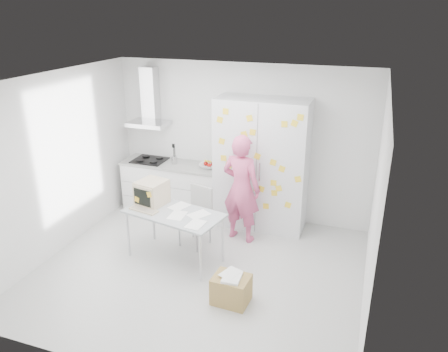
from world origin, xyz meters
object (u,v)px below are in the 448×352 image
(cardboard_box, at_px, (231,289))
(person, at_px, (241,189))
(desk, at_px, (159,201))
(chair, at_px, (197,212))

(cardboard_box, bearing_deg, person, 103.07)
(person, distance_m, cardboard_box, 1.80)
(desk, height_order, cardboard_box, desk)
(desk, bearing_deg, chair, 58.92)
(chair, bearing_deg, person, 45.81)
(person, distance_m, chair, 0.78)
(chair, relative_size, cardboard_box, 1.98)
(desk, bearing_deg, cardboard_box, -18.65)
(desk, relative_size, chair, 1.63)
(person, height_order, cardboard_box, person)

